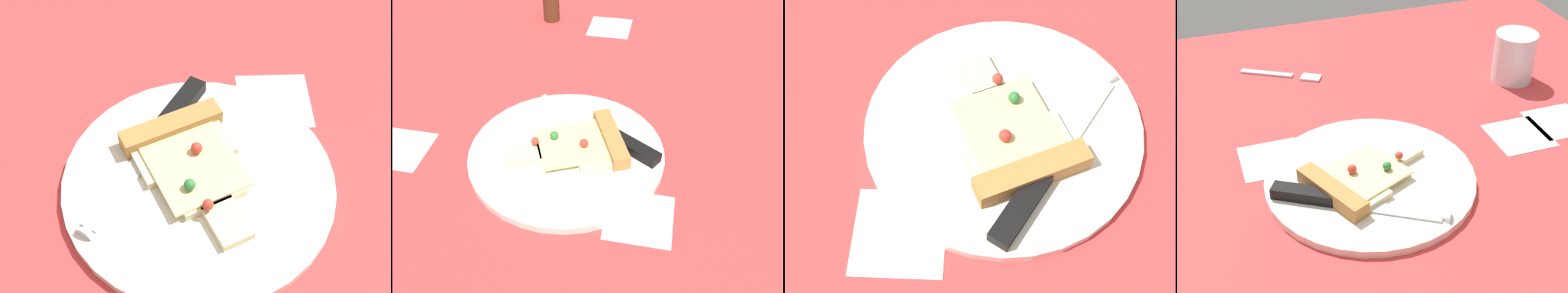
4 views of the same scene
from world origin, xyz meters
The scene contains 6 objects.
ground_plane centered at (0.01, -0.01, -1.50)cm, with size 133.21×133.21×3.00cm.
plate centered at (7.22, 9.18, 0.58)cm, with size 29.75×29.75×1.16cm, color silver.
pizza_slice centered at (4.88, 8.10, 1.96)cm, with size 19.07×14.76×2.59cm.
knife centered at (1.69, 4.70, 1.76)cm, with size 21.66×14.16×2.45cm.
drinking_glass centered at (41.44, 29.50, 4.48)cm, with size 7.47×7.47×8.95cm, color silver.
fork centered at (2.34, 43.94, 0.40)cm, with size 14.15×9.20×0.80cm.
Camera 4 is at (-13.53, -52.40, 52.46)cm, focal length 53.99 mm.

